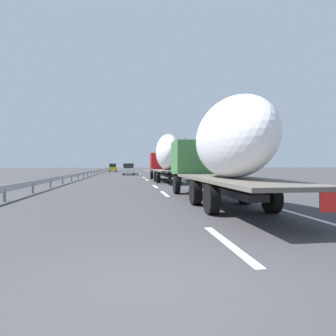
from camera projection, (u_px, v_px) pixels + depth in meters
ground_plane at (130, 176)px, 43.76m from camera, size 260.00×260.00×0.00m
lane_stripe_0 at (228, 243)px, 6.37m from camera, size 3.20×0.20×0.01m
lane_stripe_1 at (165, 194)px, 17.21m from camera, size 3.20×0.20×0.01m
lane_stripe_2 at (155, 186)px, 22.97m from camera, size 3.20×0.20×0.01m
lane_stripe_3 at (147, 180)px, 32.98m from camera, size 3.20×0.20×0.01m
lane_stripe_4 at (144, 178)px, 38.75m from camera, size 3.20×0.20×0.01m
lane_stripe_5 at (140, 175)px, 50.83m from camera, size 3.20×0.20×0.01m
edge_line_right at (162, 175)px, 49.47m from camera, size 110.00×0.20×0.01m
truck_lead at (166, 156)px, 30.36m from camera, size 13.95×2.55×4.75m
truck_trailing at (220, 148)px, 12.62m from camera, size 13.37×2.55×4.28m
car_yellow_coupe at (113, 168)px, 70.53m from camera, size 4.32×1.76×1.98m
car_white_van at (128, 169)px, 48.95m from camera, size 4.18×1.89×1.92m
car_blue_sedan at (128, 169)px, 58.00m from camera, size 4.75×1.78×1.88m
road_sign at (169, 162)px, 50.60m from camera, size 0.10×0.90×3.08m
tree_0 at (168, 157)px, 76.34m from camera, size 2.78×2.78×6.01m
tree_1 at (171, 160)px, 91.86m from camera, size 3.26×3.26×5.17m
tree_2 at (242, 144)px, 35.00m from camera, size 2.58×2.58×6.89m
tree_3 at (184, 151)px, 61.48m from camera, size 3.06×3.06×7.51m
tree_4 at (208, 153)px, 48.38m from camera, size 2.88×2.88×5.53m
tree_5 at (230, 141)px, 28.72m from camera, size 2.88×2.88×6.50m
guardrail_median at (91, 172)px, 45.90m from camera, size 94.00×0.10×0.76m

